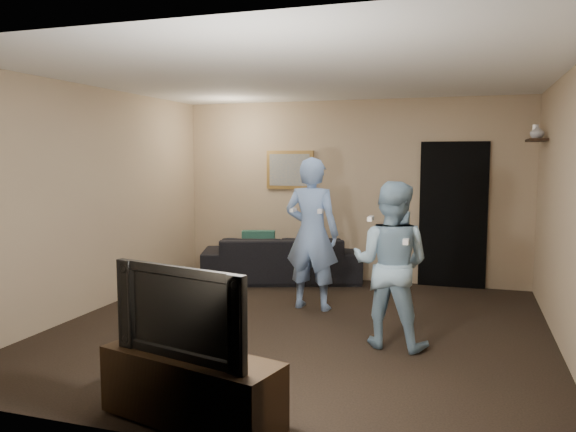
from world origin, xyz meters
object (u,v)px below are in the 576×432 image
(tv_console, at_px, (191,388))
(wii_player_right, at_px, (391,264))
(wii_player_left, at_px, (312,234))
(sofa, at_px, (282,258))
(television, at_px, (189,310))

(tv_console, height_order, wii_player_right, wii_player_right)
(wii_player_left, bearing_deg, tv_console, -89.94)
(tv_console, relative_size, wii_player_right, 0.83)
(sofa, relative_size, wii_player_left, 1.25)
(sofa, height_order, tv_console, sofa)
(tv_console, bearing_deg, sofa, 114.42)
(television, bearing_deg, tv_console, 0.00)
(television, distance_m, wii_player_right, 2.27)
(sofa, bearing_deg, tv_console, 82.06)
(wii_player_left, bearing_deg, television, -89.94)
(sofa, relative_size, tv_console, 1.73)
(sofa, bearing_deg, wii_player_right, 110.10)
(sofa, bearing_deg, television, 82.06)
(sofa, height_order, television, television)
(sofa, distance_m, wii_player_right, 3.03)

